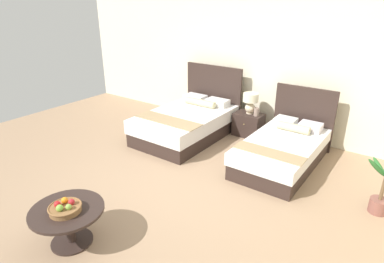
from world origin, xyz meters
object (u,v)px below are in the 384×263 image
at_px(vase, 256,112).
at_px(coffee_table, 68,218).
at_px(potted_palm, 381,194).
at_px(bed_near_corner, 284,149).
at_px(fruit_bowl, 65,208).
at_px(bed_near_window, 188,122).
at_px(nightstand, 248,124).
at_px(table_lamp, 251,101).

relative_size(vase, coffee_table, 0.20).
xyz_separation_m(coffee_table, potted_palm, (2.91, 2.84, -0.06)).
xyz_separation_m(bed_near_corner, fruit_bowl, (-1.27, -3.48, 0.25)).
distance_m(bed_near_window, bed_near_corner, 2.09).
bearing_deg(potted_palm, nightstand, 152.62).
bearing_deg(nightstand, vase, -12.87).
xyz_separation_m(vase, fruit_bowl, (-0.36, -4.23, -0.04)).
bearing_deg(vase, bed_near_corner, -39.67).
distance_m(nightstand, vase, 0.38).
height_order(nightstand, fruit_bowl, fruit_bowl).
height_order(bed_near_corner, potted_palm, bed_near_corner).
xyz_separation_m(fruit_bowl, potted_palm, (2.88, 2.88, -0.24)).
distance_m(fruit_bowl, potted_palm, 4.07).
relative_size(nightstand, potted_palm, 0.67).
bearing_deg(bed_near_corner, table_lamp, 143.10).
bearing_deg(potted_palm, table_lamp, 152.29).
height_order(vase, fruit_bowl, vase).
relative_size(nightstand, coffee_table, 0.68).
relative_size(bed_near_window, vase, 12.77).
height_order(bed_near_window, fruit_bowl, bed_near_window).
height_order(nightstand, coffee_table, nightstand).
distance_m(bed_near_corner, nightstand, 1.34).
bearing_deg(fruit_bowl, table_lamp, 87.48).
bearing_deg(vase, bed_near_window, -147.48).
height_order(bed_near_corner, fruit_bowl, bed_near_corner).
xyz_separation_m(bed_near_window, coffee_table, (0.79, -3.44, 0.04)).
distance_m(table_lamp, vase, 0.26).
relative_size(nightstand, table_lamp, 1.34).
distance_m(bed_near_window, nightstand, 1.29).
bearing_deg(bed_near_window, nightstand, 38.21).
distance_m(coffee_table, fruit_bowl, 0.18).
xyz_separation_m(nightstand, vase, (0.18, -0.04, 0.33)).
height_order(table_lamp, vase, table_lamp).
bearing_deg(table_lamp, bed_near_corner, -36.90).
height_order(bed_near_corner, nightstand, bed_near_corner).
relative_size(table_lamp, vase, 2.55).
bearing_deg(potted_palm, fruit_bowl, -135.02).
distance_m(nightstand, coffee_table, 4.24).
relative_size(bed_near_window, table_lamp, 5.00).
xyz_separation_m(bed_near_corner, coffee_table, (-1.30, -3.44, 0.08)).
bearing_deg(table_lamp, vase, -18.92).
bearing_deg(coffee_table, bed_near_corner, 69.28).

